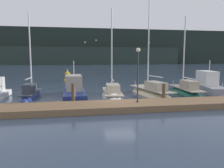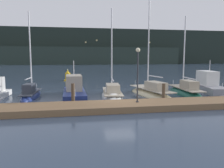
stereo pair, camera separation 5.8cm
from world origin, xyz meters
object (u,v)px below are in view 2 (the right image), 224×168
motorboat_berth_3 (74,93)px  sailboat_berth_5 (151,94)px  sailboat_berth_2 (31,96)px  dock_lamppost (138,66)px  channel_buoy (68,76)px  sailboat_berth_4 (112,96)px  sailboat_berth_6 (185,93)px  motorboat_berth_7 (209,88)px

motorboat_berth_3 → sailboat_berth_5: sailboat_berth_5 is taller
sailboat_berth_5 → sailboat_berth_2: bearing=174.7°
sailboat_berth_5 → dock_lamppost: size_ratio=2.98×
motorboat_berth_3 → channel_buoy: bearing=93.9°
motorboat_berth_3 → sailboat_berth_4: bearing=-13.4°
sailboat_berth_5 → channel_buoy: bearing=118.1°
sailboat_berth_4 → sailboat_berth_6: (7.56, 0.06, 0.05)m
motorboat_berth_3 → motorboat_berth_7: 14.58m
motorboat_berth_7 → dock_lamppost: dock_lamppost is taller
sailboat_berth_2 → dock_lamppost: (8.69, -5.98, 2.97)m
sailboat_berth_2 → channel_buoy: size_ratio=4.59×
sailboat_berth_5 → sailboat_berth_6: 3.62m
sailboat_berth_5 → motorboat_berth_7: bearing=10.2°
sailboat_berth_2 → channel_buoy: sailboat_berth_2 is taller
motorboat_berth_3 → sailboat_berth_2: bearing=175.3°
motorboat_berth_3 → sailboat_berth_6: bearing=-4.1°
sailboat_berth_6 → motorboat_berth_7: (3.45, 1.32, 0.30)m
sailboat_berth_4 → motorboat_berth_7: 11.10m
sailboat_berth_5 → motorboat_berth_3: bearing=174.3°
sailboat_berth_4 → sailboat_berth_6: sailboat_berth_4 is taller
sailboat_berth_2 → sailboat_berth_5: sailboat_berth_5 is taller
dock_lamppost → sailboat_berth_5: bearing=59.7°
sailboat_berth_6 → motorboat_berth_3: bearing=175.9°
sailboat_berth_4 → dock_lamppost: (1.07, -4.79, 3.01)m
motorboat_berth_7 → channel_buoy: size_ratio=3.65×
channel_buoy → sailboat_berth_6: bearing=-52.9°
channel_buoy → dock_lamppost: size_ratio=0.47×
sailboat_berth_4 → dock_lamppost: size_ratio=2.28×
sailboat_berth_4 → motorboat_berth_7: bearing=7.1°
sailboat_berth_2 → dock_lamppost: bearing=-34.5°
sailboat_berth_2 → dock_lamppost: sailboat_berth_2 is taller
sailboat_berth_5 → dock_lamppost: sailboat_berth_5 is taller
motorboat_berth_7 → dock_lamppost: (-9.94, -6.17, 2.66)m
sailboat_berth_6 → channel_buoy: bearing=127.1°
sailboat_berth_5 → motorboat_berth_7: size_ratio=1.73×
channel_buoy → motorboat_berth_3: bearing=-86.1°
sailboat_berth_5 → dock_lamppost: bearing=-120.3°
motorboat_berth_3 → sailboat_berth_4: (3.56, -0.85, -0.23)m
motorboat_berth_3 → dock_lamppost: (4.63, -5.64, 2.78)m
motorboat_berth_3 → motorboat_berth_7: size_ratio=1.02×
channel_buoy → motorboat_berth_7: bearing=-43.4°
sailboat_berth_5 → channel_buoy: 18.16m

